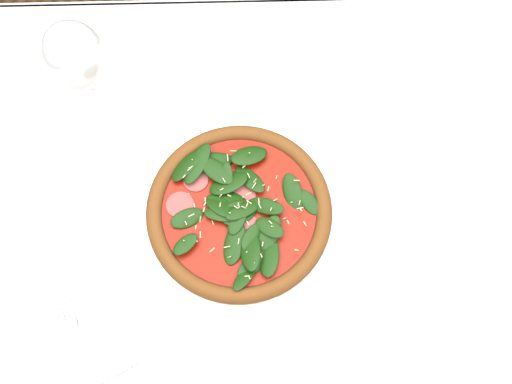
{
  "coord_description": "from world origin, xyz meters",
  "views": [
    {
      "loc": [
        0.01,
        -0.24,
        1.57
      ],
      "look_at": [
        0.01,
        0.04,
        0.77
      ],
      "focal_mm": 40.0,
      "sensor_mm": 36.0,
      "label": 1
    }
  ],
  "objects_px": {
    "wine_glass": "(76,58)",
    "plate": "(239,214)",
    "pizza": "(239,210)",
    "napkin": "(85,364)"
  },
  "relations": [
    {
      "from": "pizza",
      "to": "wine_glass",
      "type": "bearing_deg",
      "value": 139.82
    },
    {
      "from": "pizza",
      "to": "napkin",
      "type": "height_order",
      "value": "pizza"
    },
    {
      "from": "plate",
      "to": "pizza",
      "type": "height_order",
      "value": "pizza"
    },
    {
      "from": "pizza",
      "to": "napkin",
      "type": "bearing_deg",
      "value": -135.52
    },
    {
      "from": "wine_glass",
      "to": "plate",
      "type": "bearing_deg",
      "value": -40.18
    },
    {
      "from": "plate",
      "to": "napkin",
      "type": "relative_size",
      "value": 2.14
    },
    {
      "from": "plate",
      "to": "wine_glass",
      "type": "bearing_deg",
      "value": 139.82
    },
    {
      "from": "wine_glass",
      "to": "napkin",
      "type": "height_order",
      "value": "wine_glass"
    },
    {
      "from": "plate",
      "to": "pizza",
      "type": "bearing_deg",
      "value": 171.87
    },
    {
      "from": "wine_glass",
      "to": "napkin",
      "type": "relative_size",
      "value": 1.41
    }
  ]
}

